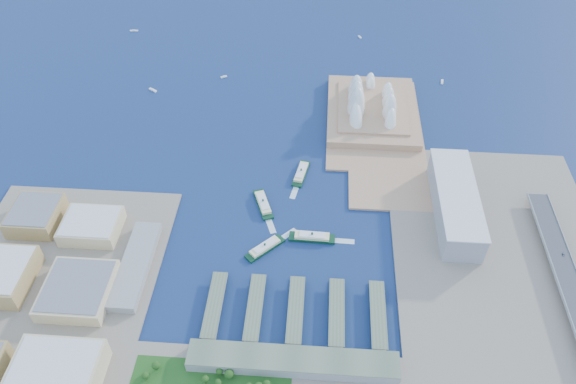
# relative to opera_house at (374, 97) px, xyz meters

# --- Properties ---
(ground) EXTENTS (3000.00, 3000.00, 0.00)m
(ground) POSITION_rel_opera_house_xyz_m (-105.00, -280.00, -32.00)
(ground) COLOR #0F2449
(ground) RESTS_ON ground
(west_land) EXTENTS (220.00, 390.00, 3.00)m
(west_land) POSITION_rel_opera_house_xyz_m (-355.00, -385.00, -30.50)
(west_land) COLOR gray
(west_land) RESTS_ON ground
(east_land) EXTENTS (240.00, 500.00, 3.00)m
(east_land) POSITION_rel_opera_house_xyz_m (135.00, -330.00, -30.50)
(east_land) COLOR gray
(east_land) RESTS_ON ground
(peninsula) EXTENTS (135.00, 220.00, 3.00)m
(peninsula) POSITION_rel_opera_house_xyz_m (2.50, -20.00, -30.50)
(peninsula) COLOR tan
(peninsula) RESTS_ON ground
(opera_house) EXTENTS (134.00, 180.00, 58.00)m
(opera_house) POSITION_rel_opera_house_xyz_m (0.00, 0.00, 0.00)
(opera_house) COLOR white
(opera_house) RESTS_ON peninsula
(toaster_building) EXTENTS (45.00, 155.00, 35.00)m
(toaster_building) POSITION_rel_opera_house_xyz_m (90.00, -200.00, -11.50)
(toaster_building) COLOR gray
(toaster_building) RESTS_ON east_land
(west_buildings) EXTENTS (200.00, 280.00, 27.00)m
(west_buildings) POSITION_rel_opera_house_xyz_m (-355.00, -350.00, -15.50)
(west_buildings) COLOR #A08550
(west_buildings) RESTS_ON west_land
(ferry_wharves) EXTENTS (184.00, 90.00, 9.30)m
(ferry_wharves) POSITION_rel_opera_house_xyz_m (-91.00, -355.00, -27.35)
(ferry_wharves) COLOR #57624A
(ferry_wharves) RESTS_ON ground
(terminal_building) EXTENTS (200.00, 28.00, 12.00)m
(terminal_building) POSITION_rel_opera_house_xyz_m (-90.00, -415.00, -23.00)
(terminal_building) COLOR gray
(terminal_building) RESTS_ON south_land
(ferry_a) EXTENTS (30.93, 53.97, 9.95)m
(ferry_a) POSITION_rel_opera_house_xyz_m (-140.78, -199.66, -27.03)
(ferry_a) COLOR #0C331B
(ferry_a) RESTS_ON ground
(ferry_b) EXTENTS (22.30, 52.44, 9.63)m
(ferry_b) POSITION_rel_opera_house_xyz_m (-97.00, -139.31, -27.19)
(ferry_b) COLOR #0C331B
(ferry_b) RESTS_ON ground
(ferry_c) EXTENTS (45.04, 45.16, 9.61)m
(ferry_c) POSITION_rel_opera_house_xyz_m (-131.30, -270.61, -27.19)
(ferry_c) COLOR #0C331B
(ferry_c) RESTS_ON ground
(ferry_d) EXTENTS (53.91, 15.21, 10.12)m
(ferry_d) POSITION_rel_opera_house_xyz_m (-78.30, -250.62, -26.94)
(ferry_d) COLOR #0C331B
(ferry_d) RESTS_ON ground
(boat_a) EXTENTS (14.63, 11.48, 2.91)m
(boat_a) POSITION_rel_opera_house_xyz_m (-339.22, 41.31, -30.55)
(boat_a) COLOR white
(boat_a) RESTS_ON ground
(boat_b) EXTENTS (10.51, 8.20, 2.73)m
(boat_b) POSITION_rel_opera_house_xyz_m (-234.31, 87.19, -30.63)
(boat_b) COLOR white
(boat_b) RESTS_ON ground
(boat_c) EXTENTS (5.82, 12.88, 2.80)m
(boat_c) POSITION_rel_opera_house_xyz_m (115.82, 97.28, -30.60)
(boat_c) COLOR white
(boat_c) RESTS_ON ground
(boat_d) EXTENTS (14.73, 4.32, 2.45)m
(boat_d) POSITION_rel_opera_house_xyz_m (-421.11, 229.88, -30.77)
(boat_d) COLOR white
(boat_d) RESTS_ON ground
(boat_e) EXTENTS (6.76, 9.99, 2.35)m
(boat_e) POSITION_rel_opera_house_xyz_m (-12.07, 235.27, -30.82)
(boat_e) COLOR white
(boat_e) RESTS_ON ground
(car_c) EXTENTS (1.72, 4.22, 1.22)m
(car_c) POSITION_rel_opera_house_xyz_m (199.00, -267.94, -16.54)
(car_c) COLOR slate
(car_c) RESTS_ON expressway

